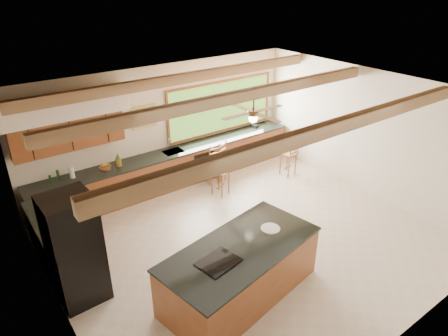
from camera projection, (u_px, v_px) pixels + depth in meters
ground at (246, 239)px, 8.19m from camera, size 7.20×7.20×0.00m
room_shell at (221, 130)px, 7.58m from camera, size 7.27×6.54×3.02m
counter_run at (152, 183)px, 9.37m from camera, size 7.12×3.10×1.24m
island at (240, 270)px, 6.62m from camera, size 2.93×1.75×0.98m
refrigerator at (75, 249)px, 6.34m from camera, size 0.78×0.76×1.93m
bar_stool_a at (214, 160)px, 10.08m from camera, size 0.45×0.45×1.09m
bar_stool_b at (222, 172)px, 9.52m from camera, size 0.48×0.48×1.04m
bar_stool_c at (218, 158)px, 10.14m from camera, size 0.53×0.53×1.13m
bar_stool_d at (290, 155)px, 10.49m from camera, size 0.40×0.40×1.01m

